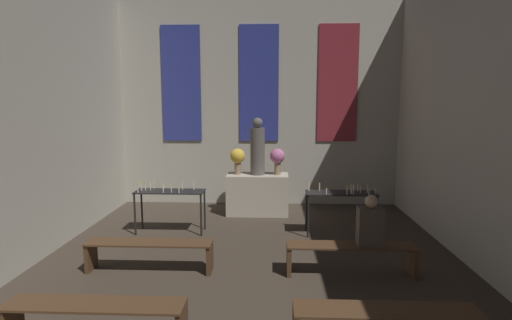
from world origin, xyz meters
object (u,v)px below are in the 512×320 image
(statue, at_px, (258,149))
(candle_rack_right, at_px, (341,198))
(flower_vase_left, at_px, (238,158))
(candle_rack_left, at_px, (169,196))
(person_seated, at_px, (370,224))
(flower_vase_right, at_px, (278,158))
(altar, at_px, (258,194))
(pew_second_left, at_px, (96,315))
(pew_back_left, at_px, (150,250))
(pew_back_right, at_px, (351,253))

(statue, relative_size, candle_rack_right, 0.96)
(flower_vase_left, height_order, candle_rack_left, flower_vase_left)
(candle_rack_left, height_order, candle_rack_right, candle_rack_right)
(person_seated, bearing_deg, flower_vase_left, 124.52)
(candle_rack_left, relative_size, person_seated, 1.78)
(flower_vase_left, relative_size, flower_vase_right, 1.00)
(altar, height_order, candle_rack_right, candle_rack_right)
(candle_rack_right, height_order, person_seated, person_seated)
(altar, xyz_separation_m, flower_vase_left, (-0.44, 0.00, 0.82))
(statue, distance_m, candle_rack_left, 2.25)
(statue, bearing_deg, candle_rack_right, -40.20)
(pew_second_left, relative_size, pew_back_left, 1.00)
(flower_vase_left, distance_m, flower_vase_right, 0.88)
(candle_rack_left, distance_m, candle_rack_right, 3.23)
(flower_vase_right, height_order, pew_second_left, flower_vase_right)
(flower_vase_left, bearing_deg, candle_rack_left, -130.95)
(candle_rack_right, xyz_separation_m, pew_back_left, (-3.07, -1.78, -0.38))
(statue, height_order, candle_rack_left, statue)
(statue, distance_m, person_seated, 3.65)
(flower_vase_right, height_order, pew_back_left, flower_vase_right)
(statue, relative_size, flower_vase_left, 2.17)
(person_seated, bearing_deg, candle_rack_left, 151.95)
(pew_second_left, bearing_deg, candle_rack_right, 49.39)
(altar, height_order, statue, statue)
(flower_vase_right, distance_m, pew_back_left, 3.79)
(person_seated, bearing_deg, pew_back_right, 180.00)
(flower_vase_right, xyz_separation_m, person_seated, (1.28, -3.14, -0.50))
(pew_back_left, xyz_separation_m, pew_back_right, (2.92, 0.00, 0.00))
(candle_rack_left, distance_m, person_seated, 3.79)
(flower_vase_left, height_order, flower_vase_right, same)
(candle_rack_left, xyz_separation_m, pew_second_left, (0.16, -3.59, -0.38))
(flower_vase_left, bearing_deg, statue, 0.00)
(flower_vase_right, distance_m, candle_rack_left, 2.53)
(altar, xyz_separation_m, flower_vase_right, (0.44, 0.00, 0.82))
(person_seated, bearing_deg, statue, 118.74)
(statue, xyz_separation_m, flower_vase_right, (0.44, 0.00, -0.20))
(flower_vase_right, distance_m, person_seated, 3.43)
(pew_second_left, distance_m, pew_back_right, 3.43)
(statue, xyz_separation_m, person_seated, (1.72, -3.14, -0.70))
(pew_back_left, distance_m, pew_back_right, 2.92)
(pew_back_left, bearing_deg, pew_back_right, 0.00)
(altar, distance_m, flower_vase_left, 0.93)
(statue, height_order, pew_back_left, statue)
(altar, distance_m, person_seated, 3.60)
(pew_second_left, height_order, person_seated, person_seated)
(candle_rack_left, height_order, person_seated, person_seated)
(candle_rack_right, relative_size, pew_back_left, 0.71)
(flower_vase_right, bearing_deg, pew_back_right, -71.97)
(flower_vase_left, relative_size, candle_rack_right, 0.44)
(candle_rack_right, distance_m, person_seated, 1.78)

